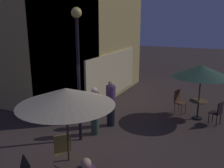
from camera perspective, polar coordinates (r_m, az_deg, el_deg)
name	(u,v)px	position (r m, az deg, el deg)	size (l,w,h in m)	color
ground_plane	(82,145)	(8.02, -7.04, -13.90)	(60.00, 60.00, 0.00)	#3B2E2A
cafe_building	(50,6)	(12.12, -14.14, 16.97)	(7.29, 8.38, 8.81)	tan
street_lamp_near_corner	(78,53)	(7.52, -7.91, 7.12)	(0.31, 0.31, 4.17)	black
cafe_table_1	(198,106)	(10.29, 19.26, -4.77)	(0.71, 0.71, 0.75)	black
patio_umbrella_0	(66,97)	(5.23, -10.59, -3.01)	(2.07, 2.07, 2.45)	black
patio_umbrella_1	(201,71)	(9.94, 19.93, 2.83)	(2.20, 2.20, 2.17)	black
cafe_chair_1	(63,151)	(6.66, -11.18, -14.87)	(0.61, 0.61, 0.97)	brown
cafe_chair_2	(179,100)	(10.66, 15.13, -3.54)	(0.52, 0.52, 0.99)	brown
cafe_chair_3	(218,111)	(9.97, 23.20, -5.79)	(0.50, 0.50, 0.90)	black
patron_standing_1	(95,111)	(8.38, -3.97, -6.19)	(0.32, 0.32, 1.66)	#314838
patron_standing_2	(111,103)	(9.02, -0.28, -4.50)	(0.35, 0.35, 1.71)	black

